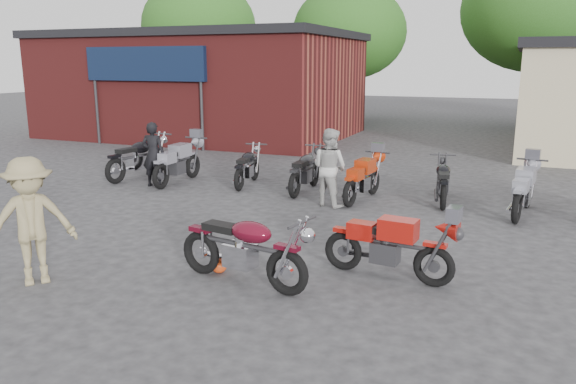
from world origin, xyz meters
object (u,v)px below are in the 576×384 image
at_px(person_tan, 31,221).
at_px(row_bike_2, 247,165).
at_px(vintage_motorcycle, 244,244).
at_px(row_bike_6, 524,188).
at_px(person_dark, 153,154).
at_px(helmet, 219,266).
at_px(row_bike_3, 305,168).
at_px(row_bike_1, 178,160).
at_px(sportbike, 390,242).
at_px(row_bike_5, 443,179).
at_px(person_light, 330,167).
at_px(row_bike_0, 138,155).
at_px(row_bike_4, 363,176).

xyz_separation_m(person_tan, row_bike_2, (-0.13, 6.97, -0.37)).
bearing_deg(vintage_motorcycle, row_bike_6, 66.65).
height_order(vintage_motorcycle, row_bike_2, vintage_motorcycle).
height_order(vintage_motorcycle, person_dark, person_dark).
height_order(helmet, row_bike_2, row_bike_2).
distance_m(person_dark, row_bike_3, 3.83).
xyz_separation_m(vintage_motorcycle, row_bike_2, (-2.89, 5.91, -0.07)).
bearing_deg(row_bike_1, helmet, -142.52).
bearing_deg(row_bike_2, sportbike, -145.56).
height_order(row_bike_2, row_bike_3, row_bike_3).
distance_m(person_dark, row_bike_5, 7.01).
bearing_deg(person_tan, sportbike, -25.21).
bearing_deg(person_light, row_bike_5, -131.71).
distance_m(row_bike_2, row_bike_6, 6.49).
bearing_deg(row_bike_0, vintage_motorcycle, -125.82).
distance_m(row_bike_0, row_bike_2, 3.12).
bearing_deg(person_tan, row_bike_2, 41.66).
xyz_separation_m(sportbike, person_light, (-2.14, 3.71, 0.30)).
bearing_deg(person_dark, person_light, 165.11).
bearing_deg(vintage_motorcycle, row_bike_1, 140.28).
height_order(vintage_motorcycle, row_bike_6, vintage_motorcycle).
bearing_deg(vintage_motorcycle, row_bike_5, 81.84).
height_order(person_light, row_bike_3, person_light).
bearing_deg(helmet, row_bike_3, 97.48).
xyz_separation_m(vintage_motorcycle, row_bike_6, (3.58, 5.49, -0.02)).
bearing_deg(row_bike_6, person_tan, 143.89).
distance_m(vintage_motorcycle, row_bike_2, 6.58).
relative_size(vintage_motorcycle, row_bike_4, 1.08).
height_order(row_bike_4, row_bike_6, row_bike_6).
bearing_deg(vintage_motorcycle, row_bike_4, 97.38).
bearing_deg(person_dark, vintage_motorcycle, 122.89).
xyz_separation_m(vintage_motorcycle, helmet, (-0.56, 0.26, -0.49)).
bearing_deg(helmet, row_bike_1, 128.28).
bearing_deg(row_bike_3, row_bike_6, -95.07).
height_order(helmet, person_light, person_light).
relative_size(person_dark, row_bike_5, 0.88).
bearing_deg(row_bike_0, row_bike_2, -76.58).
bearing_deg(row_bike_3, row_bike_2, 84.42).
height_order(person_light, row_bike_4, person_light).
bearing_deg(person_dark, row_bike_5, 175.83).
relative_size(row_bike_3, row_bike_6, 0.99).
bearing_deg(person_light, row_bike_0, 11.20).
bearing_deg(row_bike_2, person_light, -124.34).
bearing_deg(row_bike_5, row_bike_0, 83.54).
xyz_separation_m(person_light, person_tan, (-2.45, -5.77, 0.06)).
relative_size(person_light, row_bike_0, 0.79).
bearing_deg(row_bike_5, row_bike_2, 81.16).
relative_size(person_dark, row_bike_1, 0.78).
bearing_deg(row_bike_1, person_tan, -164.59).
distance_m(person_tan, row_bike_6, 9.12).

